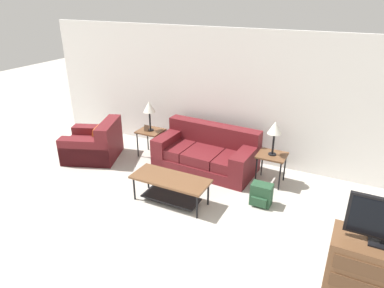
# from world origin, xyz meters

# --- Properties ---
(wall_back) EXTENTS (8.78, 0.06, 2.60)m
(wall_back) POSITION_xyz_m (0.00, 4.29, 1.30)
(wall_back) COLOR white
(wall_back) RESTS_ON ground_plane
(couch) EXTENTS (1.97, 1.04, 0.82)m
(couch) POSITION_xyz_m (-0.25, 3.59, 0.29)
(couch) COLOR maroon
(couch) RESTS_ON ground_plane
(armchair) EXTENTS (1.31, 1.27, 0.80)m
(armchair) POSITION_xyz_m (-2.52, 2.96, 0.28)
(armchair) COLOR maroon
(armchair) RESTS_ON ground_plane
(coffee_table) EXTENTS (1.28, 0.53, 0.45)m
(coffee_table) POSITION_xyz_m (-0.26, 2.21, 0.33)
(coffee_table) COLOR brown
(coffee_table) RESTS_ON ground_plane
(side_table_left) EXTENTS (0.50, 0.46, 0.56)m
(side_table_left) POSITION_xyz_m (-1.53, 3.58, 0.50)
(side_table_left) COLOR brown
(side_table_left) RESTS_ON ground_plane
(side_table_right) EXTENTS (0.50, 0.46, 0.56)m
(side_table_right) POSITION_xyz_m (1.03, 3.58, 0.50)
(side_table_right) COLOR brown
(side_table_right) RESTS_ON ground_plane
(table_lamp_left) EXTENTS (0.24, 0.24, 0.62)m
(table_lamp_left) POSITION_xyz_m (-1.53, 3.58, 1.05)
(table_lamp_left) COLOR black
(table_lamp_left) RESTS_ON side_table_left
(table_lamp_right) EXTENTS (0.24, 0.24, 0.62)m
(table_lamp_right) POSITION_xyz_m (1.03, 3.58, 1.05)
(table_lamp_right) COLOR black
(table_lamp_right) RESTS_ON side_table_right
(tv_console) EXTENTS (1.03, 0.54, 0.66)m
(tv_console) POSITION_xyz_m (2.74, 1.68, 0.33)
(tv_console) COLOR brown
(tv_console) RESTS_ON ground_plane
(backpack) EXTENTS (0.34, 0.30, 0.37)m
(backpack) POSITION_xyz_m (1.09, 2.81, 0.18)
(backpack) COLOR #23472D
(backpack) RESTS_ON ground_plane
(picture_frame) EXTENTS (0.10, 0.04, 0.13)m
(picture_frame) POSITION_xyz_m (-1.58, 3.51, 0.63)
(picture_frame) COLOR #4C3828
(picture_frame) RESTS_ON side_table_left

